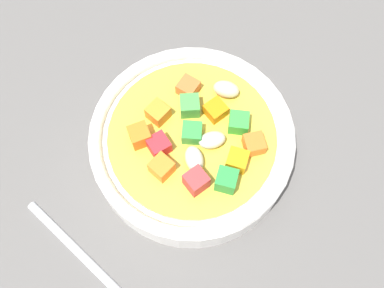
# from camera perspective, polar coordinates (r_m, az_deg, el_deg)

# --- Properties ---
(ground_plane) EXTENTS (1.40, 1.40, 0.02)m
(ground_plane) POSITION_cam_1_polar(r_m,az_deg,el_deg) (0.43, -0.00, -1.54)
(ground_plane) COLOR #565451
(soup_bowl_main) EXTENTS (0.17, 0.17, 0.06)m
(soup_bowl_main) POSITION_cam_1_polar(r_m,az_deg,el_deg) (0.40, 0.03, 0.14)
(soup_bowl_main) COLOR white
(soup_bowl_main) RESTS_ON ground_plane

